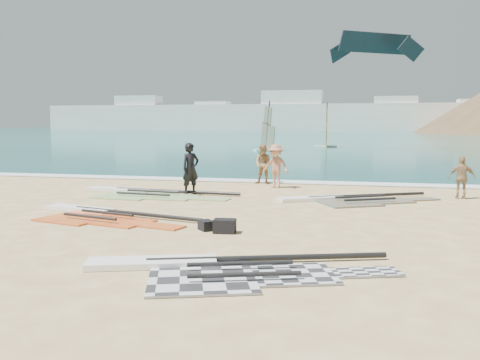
% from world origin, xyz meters
% --- Properties ---
extents(ground, '(300.00, 300.00, 0.00)m').
position_xyz_m(ground, '(0.00, 0.00, 0.00)').
color(ground, '#E0C283').
rests_on(ground, ground).
extents(sea, '(300.00, 240.00, 0.06)m').
position_xyz_m(sea, '(0.00, 132.00, 0.00)').
color(sea, '#0C5453').
rests_on(sea, ground).
extents(surf_line, '(300.00, 1.20, 0.04)m').
position_xyz_m(surf_line, '(0.00, 12.30, 0.00)').
color(surf_line, white).
rests_on(surf_line, ground).
extents(far_town, '(160.00, 8.00, 12.00)m').
position_xyz_m(far_town, '(-15.72, 150.00, 4.49)').
color(far_town, white).
rests_on(far_town, ground).
extents(rig_grey, '(6.12, 3.53, 0.20)m').
position_xyz_m(rig_grey, '(0.03, -2.68, 0.05)').
color(rig_grey, '#2A2A2D').
rests_on(rig_grey, ground).
extents(rig_green, '(6.56, 2.83, 0.21)m').
position_xyz_m(rig_green, '(-5.72, 6.98, 0.05)').
color(rig_green, '#64B015').
rests_on(rig_green, ground).
extents(rig_orange, '(5.76, 3.96, 0.20)m').
position_xyz_m(rig_orange, '(2.12, 7.04, 0.05)').
color(rig_orange, orange).
rests_on(rig_orange, ground).
extents(rig_red, '(5.69, 2.95, 0.20)m').
position_xyz_m(rig_red, '(-5.04, 2.13, 0.05)').
color(rig_red, red).
rests_on(rig_red, ground).
extents(gear_bag_near, '(0.59, 0.45, 0.35)m').
position_xyz_m(gear_bag_near, '(-0.70, 0.75, 0.18)').
color(gear_bag_near, black).
rests_on(gear_bag_near, ground).
extents(gear_bag_far, '(0.52, 0.53, 0.26)m').
position_xyz_m(gear_bag_far, '(-1.26, 0.95, 0.13)').
color(gear_bag_far, black).
rests_on(gear_bag_far, ground).
extents(person_wetsuit, '(0.83, 0.87, 2.01)m').
position_xyz_m(person_wetsuit, '(-3.85, 7.35, 1.00)').
color(person_wetsuit, black).
rests_on(person_wetsuit, ground).
extents(beachgoer_left, '(0.96, 0.79, 1.79)m').
position_xyz_m(beachgoer_left, '(-1.79, 11.50, 0.90)').
color(beachgoer_left, '#A07A4B').
rests_on(beachgoer_left, ground).
extents(beachgoer_mid, '(1.35, 1.00, 1.87)m').
position_xyz_m(beachgoer_mid, '(-1.01, 10.19, 0.93)').
color(beachgoer_mid, '#B47455').
rests_on(beachgoer_mid, ground).
extents(beachgoer_back, '(0.92, 0.39, 1.58)m').
position_xyz_m(beachgoer_back, '(6.16, 8.58, 0.79)').
color(beachgoer_back, '#9F8157').
rests_on(beachgoer_back, ground).
extents(windsurfer_left, '(2.59, 2.66, 4.83)m').
position_xyz_m(windsurfer_left, '(-6.61, 38.23, 1.37)').
color(windsurfer_left, white).
rests_on(windsurfer_left, ground).
extents(windsurfer_centre, '(2.75, 3.29, 4.92)m').
position_xyz_m(windsurfer_centre, '(-1.73, 47.27, 1.39)').
color(windsurfer_centre, white).
rests_on(windsurfer_centre, ground).
extents(kitesurf_kite, '(7.83, 5.80, 2.88)m').
position_xyz_m(kitesurf_kite, '(3.17, 43.51, 10.36)').
color(kitesurf_kite, black).
rests_on(kitesurf_kite, ground).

